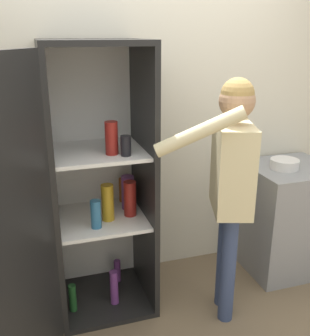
{
  "coord_description": "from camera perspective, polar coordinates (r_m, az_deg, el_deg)",
  "views": [
    {
      "loc": [
        -0.77,
        -1.85,
        1.88
      ],
      "look_at": [
        0.0,
        0.61,
        0.99
      ],
      "focal_mm": 42.0,
      "sensor_mm": 36.0,
      "label": 1
    }
  ],
  "objects": [
    {
      "name": "wall_back",
      "position": [
        2.99,
        -2.21,
        7.3
      ],
      "size": [
        7.0,
        0.06,
        2.55
      ],
      "color": "silver",
      "rests_on": "ground_plane"
    },
    {
      "name": "refrigerator",
      "position": [
        2.58,
        -10.16,
        -3.33
      ],
      "size": [
        1.01,
        1.21,
        1.85
      ],
      "color": "black",
      "rests_on": "ground_plane"
    },
    {
      "name": "person",
      "position": [
        2.52,
        10.95,
        -0.53
      ],
      "size": [
        0.72,
        0.51,
        1.64
      ],
      "color": "#384770",
      "rests_on": "ground_plane"
    },
    {
      "name": "counter",
      "position": [
        3.43,
        18.45,
        -6.79
      ],
      "size": [
        0.67,
        0.62,
        0.89
      ],
      "color": "gray",
      "rests_on": "ground_plane"
    },
    {
      "name": "bowl",
      "position": [
        3.19,
        18.28,
        0.57
      ],
      "size": [
        0.22,
        0.22,
        0.07
      ],
      "color": "white",
      "rests_on": "counter"
    }
  ]
}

